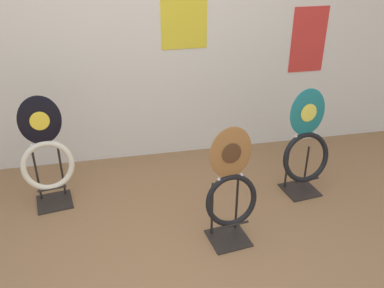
# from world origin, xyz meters

# --- Properties ---
(wall_back) EXTENTS (8.00, 0.07, 2.60)m
(wall_back) POSITION_xyz_m (0.00, 1.98, 1.30)
(wall_back) COLOR silver
(wall_back) RESTS_ON ground_plane
(toilet_seat_display_jazz_black) EXTENTS (0.43, 0.32, 0.94)m
(toilet_seat_display_jazz_black) POSITION_xyz_m (-0.86, 1.30, 0.45)
(toilet_seat_display_jazz_black) COLOR black
(toilet_seat_display_jazz_black) RESTS_ON ground_plane
(toilet_seat_display_woodgrain) EXTENTS (0.40, 0.32, 0.90)m
(toilet_seat_display_woodgrain) POSITION_xyz_m (0.43, 0.56, 0.42)
(toilet_seat_display_woodgrain) COLOR black
(toilet_seat_display_woodgrain) RESTS_ON ground_plane
(toilet_seat_display_teal_sax) EXTENTS (0.45, 0.31, 0.92)m
(toilet_seat_display_teal_sax) POSITION_xyz_m (1.21, 1.05, 0.43)
(toilet_seat_display_teal_sax) COLOR black
(toilet_seat_display_teal_sax) RESTS_ON ground_plane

